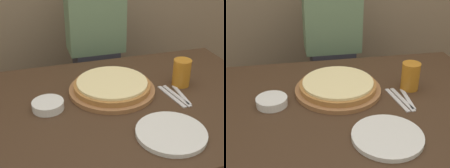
% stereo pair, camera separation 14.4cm
% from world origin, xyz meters
% --- Properties ---
extents(dining_table, '(1.38, 0.96, 0.77)m').
position_xyz_m(dining_table, '(0.00, 0.00, 0.39)').
color(dining_table, '#3D2819').
rests_on(dining_table, ground_plane).
extents(pizza_on_board, '(0.40, 0.40, 0.06)m').
position_xyz_m(pizza_on_board, '(-0.04, 0.11, 0.80)').
color(pizza_on_board, '#99663D').
rests_on(pizza_on_board, dining_table).
extents(beer_glass, '(0.09, 0.09, 0.13)m').
position_xyz_m(beer_glass, '(0.30, 0.07, 0.84)').
color(beer_glass, '#B7701E').
rests_on(beer_glass, dining_table).
extents(dinner_plate, '(0.27, 0.27, 0.02)m').
position_xyz_m(dinner_plate, '(0.08, -0.28, 0.78)').
color(dinner_plate, silver).
rests_on(dinner_plate, dining_table).
extents(side_bowl, '(0.14, 0.14, 0.04)m').
position_xyz_m(side_bowl, '(-0.34, 0.04, 0.79)').
color(side_bowl, silver).
rests_on(side_bowl, dining_table).
extents(fork, '(0.05, 0.21, 0.00)m').
position_xyz_m(fork, '(0.21, -0.02, 0.77)').
color(fork, silver).
rests_on(fork, dining_table).
extents(dinner_knife, '(0.05, 0.21, 0.00)m').
position_xyz_m(dinner_knife, '(0.23, -0.02, 0.77)').
color(dinner_knife, silver).
rests_on(dinner_knife, dining_table).
extents(spoon, '(0.03, 0.18, 0.00)m').
position_xyz_m(spoon, '(0.26, -0.02, 0.77)').
color(spoon, silver).
rests_on(spoon, dining_table).
extents(diner_person, '(0.34, 0.21, 1.38)m').
position_xyz_m(diner_person, '(0.03, 0.69, 0.69)').
color(diner_person, '#33333D').
rests_on(diner_person, ground_plane).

